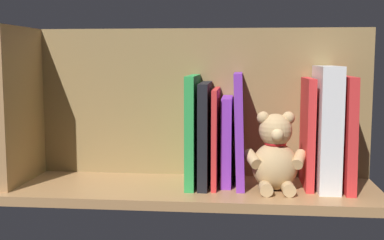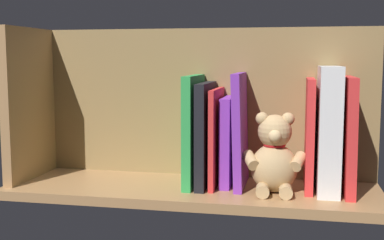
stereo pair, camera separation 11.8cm
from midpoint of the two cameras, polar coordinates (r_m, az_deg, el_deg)
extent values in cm
cube|color=#A87A4C|center=(121.08, 2.81, -7.97)|extent=(87.85, 28.38, 2.20)
cube|color=olive|center=(129.30, 3.68, 1.99)|extent=(87.85, 1.50, 37.79)
cube|color=#A87A4C|center=(130.62, -15.63, 1.79)|extent=(2.40, 22.38, 37.79)
cube|color=red|center=(119.89, 20.07, -1.62)|extent=(2.45, 18.22, 26.17)
cube|color=white|center=(119.29, 18.03, -1.01)|extent=(4.86, 17.76, 28.47)
cube|color=red|center=(120.14, 15.99, -1.57)|extent=(1.81, 15.81, 25.65)
ellipsoid|color=tan|center=(116.30, 12.22, -5.38)|extent=(11.04, 10.00, 11.06)
sphere|color=tan|center=(114.82, 12.32, -1.30)|extent=(7.60, 7.60, 7.60)
sphere|color=tan|center=(114.70, 13.78, 0.09)|extent=(2.94, 2.94, 2.94)
sphere|color=tan|center=(114.28, 10.93, 0.14)|extent=(2.94, 2.94, 2.94)
sphere|color=#DBB77F|center=(111.72, 12.43, -1.82)|extent=(2.94, 2.94, 2.94)
cylinder|color=tan|center=(115.06, 14.91, -4.61)|extent=(4.04, 5.95, 4.09)
cylinder|color=tan|center=(114.29, 9.65, -4.55)|extent=(4.54, 6.02, 4.09)
cylinder|color=tan|center=(112.90, 13.60, -7.92)|extent=(3.18, 4.31, 2.94)
cylinder|color=tan|center=(112.53, 11.05, -7.90)|extent=(3.18, 4.31, 2.94)
torus|color=red|center=(115.29, 12.28, -2.78)|extent=(5.33, 5.33, 0.86)
cube|color=purple|center=(119.34, 8.33, -1.14)|extent=(2.83, 16.89, 26.86)
cube|color=purple|center=(121.20, 6.93, -2.39)|extent=(2.45, 14.43, 21.00)
cube|color=red|center=(119.93, 5.62, -1.96)|extent=(1.22, 17.15, 23.09)
cube|color=black|center=(119.74, 4.40, -1.62)|extent=(2.25, 17.90, 24.52)
cube|color=green|center=(120.03, 2.98, -1.17)|extent=(2.16, 17.90, 26.22)
camera|label=1|loc=(0.06, -87.14, 0.35)|focal=46.88mm
camera|label=2|loc=(0.06, 92.86, -0.35)|focal=46.88mm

